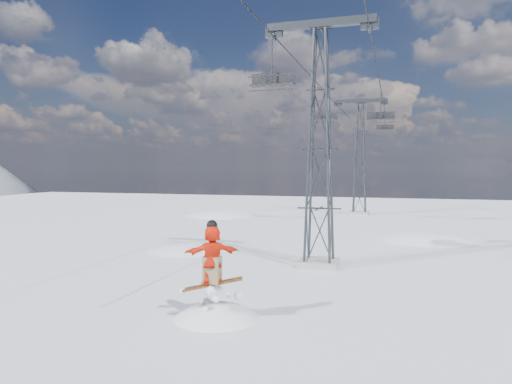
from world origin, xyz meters
TOP-DOWN VIEW (x-y plane):
  - ground at (0.00, 0.00)m, footprint 120.00×120.00m
  - snow_terrain at (-4.77, 21.24)m, footprint 39.00×37.00m
  - lift_tower_near at (0.80, 8.00)m, footprint 5.20×1.80m
  - lift_tower_far at (0.80, 33.00)m, footprint 5.20×1.80m
  - haul_cables at (0.80, 19.50)m, footprint 4.46×51.00m
  - snowboarder_jump at (-1.05, -0.29)m, footprint 4.40×4.40m
  - lift_chair_near at (-1.40, 7.71)m, footprint 2.12×0.61m
  - lift_chair_mid at (3.00, 24.40)m, footprint 2.15×0.62m
  - lift_chair_far at (-1.40, 24.44)m, footprint 2.03×0.58m
  - lift_chair_extra at (3.00, 38.43)m, footprint 1.86×0.53m

SIDE VIEW (x-z plane):
  - snow_terrain at x=-4.77m, z-range -20.59..1.41m
  - snowboarder_jump at x=-1.05m, z-range -5.13..1.90m
  - ground at x=0.00m, z-range 0.00..0.00m
  - lift_tower_near at x=0.80m, z-range -0.24..11.18m
  - lift_tower_far at x=0.80m, z-range -0.24..11.18m
  - lift_chair_mid at x=3.00m, z-range 7.38..10.05m
  - lift_chair_near at x=-1.40m, z-range 7.43..10.06m
  - lift_chair_far at x=-1.40m, z-range 7.58..10.09m
  - lift_chair_extra at x=3.00m, z-range 7.86..10.16m
  - haul_cables at x=0.80m, z-range 10.82..10.88m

